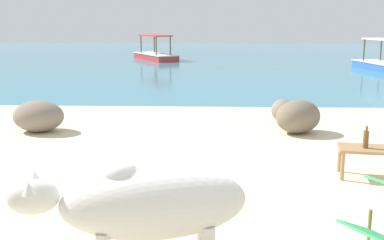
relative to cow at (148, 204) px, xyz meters
name	(u,v)px	position (x,y,z in m)	size (l,w,h in m)	color
water_surface	(207,59)	(0.24, 22.69, -0.69)	(60.00, 36.00, 0.03)	teal
cow	(148,204)	(0.00, 0.00, 0.00)	(1.76, 0.76, 0.98)	beige
low_bench_table	(370,152)	(2.47, 2.63, -0.32)	(0.82, 0.55, 0.39)	#A37A4C
bottle	(366,139)	(2.41, 2.62, -0.14)	(0.07, 0.07, 0.30)	brown
shore_rock_large	(298,117)	(2.01, 5.08, -0.35)	(0.87, 0.69, 0.60)	#756651
shore_rock_medium	(38,116)	(-2.64, 5.02, -0.36)	(0.92, 0.76, 0.56)	gray
shore_rock_small	(283,110)	(1.90, 6.09, -0.42)	(0.56, 0.47, 0.45)	gray
boat_red	(155,54)	(-2.46, 21.85, -0.40)	(2.78, 3.78, 1.29)	#C63833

